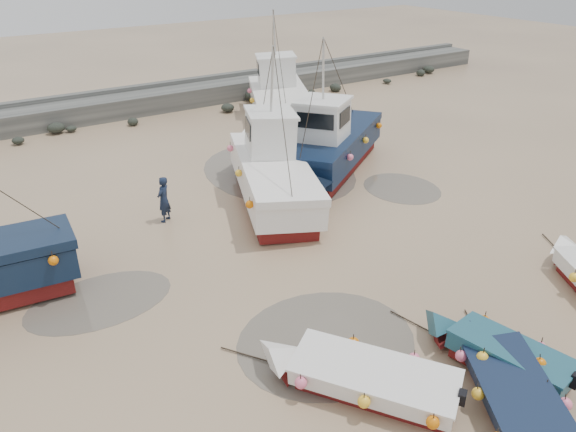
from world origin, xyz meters
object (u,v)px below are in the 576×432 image
dinghy_1 (513,380)px  cabin_boat_1 (269,169)px  cabin_boat_2 (327,147)px  cabin_boat_3 (279,95)px  dinghy_2 (497,349)px  person (166,221)px  dinghy_0 (360,372)px

dinghy_1 → cabin_boat_1: bearing=116.4°
dinghy_1 → cabin_boat_2: cabin_boat_2 is taller
dinghy_1 → cabin_boat_3: cabin_boat_3 is taller
dinghy_2 → cabin_boat_3: 23.70m
cabin_boat_2 → person: size_ratio=5.46×
dinghy_0 → dinghy_2: 3.68m
cabin_boat_1 → cabin_boat_3: bearing=77.2°
dinghy_2 → person: size_ratio=2.81×
dinghy_2 → cabin_boat_1: size_ratio=0.49×
dinghy_1 → cabin_boat_2: (4.99, 13.98, 0.75)m
dinghy_2 → cabin_boat_3: bearing=60.0°
person → dinghy_1: bearing=66.4°
cabin_boat_1 → person: size_ratio=5.79×
dinghy_1 → cabin_boat_3: (8.35, 23.32, 0.76)m
cabin_boat_2 → person: cabin_boat_2 is taller
cabin_boat_1 → person: (-4.57, 0.37, -1.31)m
dinghy_0 → cabin_boat_3: cabin_boat_3 is taller
dinghy_1 → cabin_boat_3: 24.78m
dinghy_0 → cabin_boat_1: (4.19, 10.91, 0.77)m
dinghy_1 → dinghy_2: 1.11m
person → cabin_boat_1: bearing=138.4°
dinghy_0 → dinghy_2: size_ratio=1.08×
dinghy_2 → person: 13.14m
dinghy_2 → cabin_boat_2: bearing=60.4°
dinghy_0 → cabin_boat_2: 14.16m
dinghy_2 → cabin_boat_2: 13.79m
dinghy_2 → dinghy_1: bearing=-133.8°
dinghy_1 → person: size_ratio=2.77×
dinghy_2 → cabin_boat_3: size_ratio=0.50×
dinghy_1 → dinghy_2: (0.60, 0.93, 0.01)m
cabin_boat_1 → person: cabin_boat_1 is taller
dinghy_2 → cabin_boat_1: cabin_boat_1 is taller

